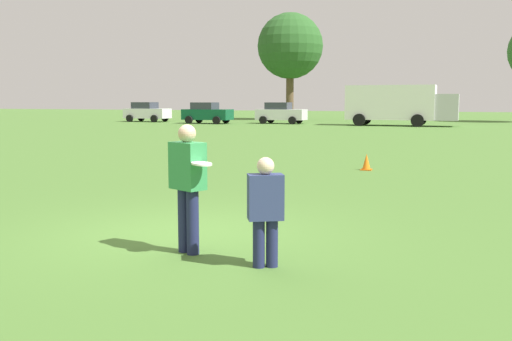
# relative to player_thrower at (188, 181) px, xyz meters

# --- Properties ---
(ground_plane) EXTENTS (188.85, 188.85, 0.00)m
(ground_plane) POSITION_rel_player_thrower_xyz_m (-0.55, 0.96, -0.98)
(ground_plane) COLOR #47702D
(player_thrower) EXTENTS (0.55, 0.46, 1.74)m
(player_thrower) POSITION_rel_player_thrower_xyz_m (0.00, 0.00, 0.00)
(player_thrower) COLOR #1E234C
(player_thrower) RESTS_ON ground
(player_defender) EXTENTS (0.49, 0.41, 1.37)m
(player_defender) POSITION_rel_player_thrower_xyz_m (1.19, -0.28, -0.22)
(player_defender) COLOR #1E234C
(player_defender) RESTS_ON ground
(frisbee) EXTENTS (0.27, 0.27, 0.05)m
(frisbee) POSITION_rel_player_thrower_xyz_m (0.30, -0.20, 0.27)
(frisbee) COLOR white
(traffic_cone) EXTENTS (0.32, 0.32, 0.48)m
(traffic_cone) POSITION_rel_player_thrower_xyz_m (0.95, 9.99, -0.75)
(traffic_cone) COLOR #D8590C
(traffic_cone) RESTS_ON ground
(parked_car_near_left) EXTENTS (4.25, 2.31, 1.82)m
(parked_car_near_left) POSITION_rel_player_thrower_xyz_m (-23.87, 40.44, -0.06)
(parked_car_near_left) COLOR silver
(parked_car_near_left) RESTS_ON ground
(parked_car_mid_left) EXTENTS (4.25, 2.31, 1.82)m
(parked_car_mid_left) POSITION_rel_player_thrower_xyz_m (-16.87, 38.50, -0.06)
(parked_car_mid_left) COLOR #0C4C2D
(parked_car_mid_left) RESTS_ON ground
(parked_car_center) EXTENTS (4.25, 2.31, 1.82)m
(parked_car_center) POSITION_rel_player_thrower_xyz_m (-10.80, 40.45, -0.06)
(parked_car_center) COLOR silver
(parked_car_center) RESTS_ON ground
(box_truck) EXTENTS (8.57, 3.17, 3.18)m
(box_truck) POSITION_rel_player_thrower_xyz_m (-0.82, 39.48, 0.77)
(box_truck) COLOR white
(box_truck) RESTS_ON ground
(tree_west_oak) EXTENTS (6.62, 6.62, 10.76)m
(tree_west_oak) POSITION_rel_player_thrower_xyz_m (-12.62, 49.77, 6.42)
(tree_west_oak) COLOR brown
(tree_west_oak) RESTS_ON ground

